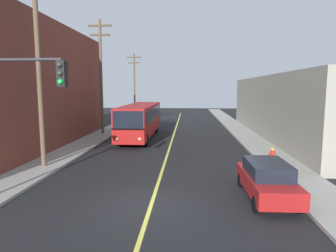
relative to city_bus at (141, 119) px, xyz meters
The scene contains 12 objects.
ground_plane 16.72m from the city_bus, 79.19° to the right, with size 120.00×120.00×0.00m, color black.
sidewalk_left 7.76m from the city_bus, 123.15° to the right, with size 2.50×90.00×0.15m, color gray.
sidewalk_right 12.27m from the city_bus, 31.39° to the right, with size 2.50×90.00×0.15m, color gray.
lane_stripe_center 3.84m from the city_bus, 23.05° to the right, with size 0.16×60.00×0.01m, color #D8CC4C.
building_right_warehouse 17.71m from the city_bus, ahead, with size 12.00×27.38×5.94m.
city_bus is the anchor object (origin of this frame).
parked_car_red 17.25m from the city_bus, 62.28° to the right, with size 1.89×4.43×1.62m.
utility_pole_near 12.83m from the city_bus, 109.38° to the right, with size 2.40×0.28×11.44m.
utility_pole_mid 6.38m from the city_bus, 160.52° to the left, with size 2.40×0.28×11.38m.
utility_pole_far 21.93m from the city_bus, 102.03° to the left, with size 2.40×0.28×10.38m.
traffic_signal_left_corner 16.81m from the city_bus, 97.93° to the right, with size 3.75×0.48×6.00m.
fire_hydrant 13.55m from the city_bus, 42.39° to the right, with size 0.44×0.26×0.84m.
Camera 1 is at (1.48, -11.27, 4.71)m, focal length 30.98 mm.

